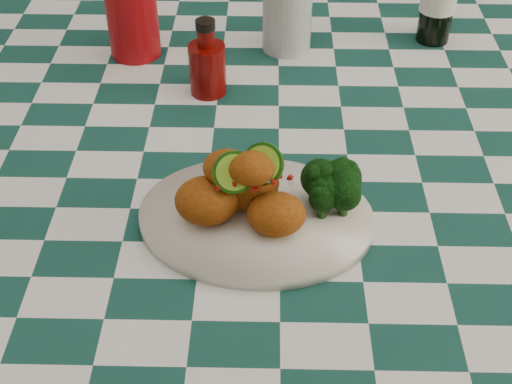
# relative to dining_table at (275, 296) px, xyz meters

# --- Properties ---
(dining_table) EXTENTS (1.66, 1.06, 0.79)m
(dining_table) POSITION_rel_dining_table_xyz_m (0.00, 0.00, 0.00)
(dining_table) COLOR #134138
(dining_table) RESTS_ON ground
(plate) EXTENTS (0.33, 0.27, 0.02)m
(plate) POSITION_rel_dining_table_xyz_m (-0.03, -0.22, 0.40)
(plate) COLOR silver
(plate) RESTS_ON dining_table
(fried_chicken_pile) EXTENTS (0.16, 0.12, 0.10)m
(fried_chicken_pile) POSITION_rel_dining_table_xyz_m (-0.04, -0.22, 0.46)
(fried_chicken_pile) COLOR #9F4A0F
(fried_chicken_pile) RESTS_ON plate
(broccoli_side) EXTENTS (0.08, 0.08, 0.06)m
(broccoli_side) POSITION_rel_dining_table_xyz_m (0.07, -0.21, 0.44)
(broccoli_side) COLOR black
(broccoli_side) RESTS_ON plate
(red_tumbler) EXTENTS (0.11, 0.11, 0.16)m
(red_tumbler) POSITION_rel_dining_table_xyz_m (-0.26, 0.23, 0.47)
(red_tumbler) COLOR #95080C
(red_tumbler) RESTS_ON dining_table
(ketchup_bottle) EXTENTS (0.06, 0.06, 0.13)m
(ketchup_bottle) POSITION_rel_dining_table_xyz_m (-0.12, 0.11, 0.46)
(ketchup_bottle) COLOR #600704
(ketchup_bottle) RESTS_ON dining_table
(mason_jar) EXTENTS (0.09, 0.09, 0.13)m
(mason_jar) POSITION_rel_dining_table_xyz_m (0.01, 0.26, 0.46)
(mason_jar) COLOR #B2BCBA
(mason_jar) RESTS_ON dining_table
(wooden_chair_left) EXTENTS (0.60, 0.62, 0.99)m
(wooden_chair_left) POSITION_rel_dining_table_xyz_m (-0.37, 0.72, 0.10)
(wooden_chair_left) COLOR #472814
(wooden_chair_left) RESTS_ON ground
(wooden_chair_right) EXTENTS (0.47, 0.49, 0.92)m
(wooden_chair_right) POSITION_rel_dining_table_xyz_m (0.43, 0.76, 0.07)
(wooden_chair_right) COLOR #472814
(wooden_chair_right) RESTS_ON ground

